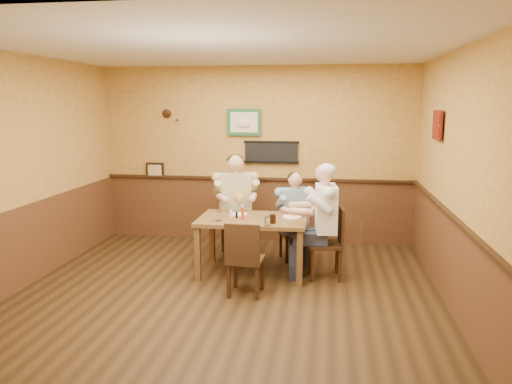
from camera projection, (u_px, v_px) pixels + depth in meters
room at (239, 150)px, 5.66m from camera, size 5.02×5.03×2.81m
dining_table at (253, 225)px, 6.48m from camera, size 1.40×0.90×0.75m
chair_back_left at (235, 224)px, 7.33m from camera, size 0.54×0.54×0.94m
chair_back_right at (294, 232)px, 7.12m from camera, size 0.48×0.48×0.80m
chair_right_end at (325, 243)px, 6.35m from camera, size 0.47×0.47×0.93m
chair_near_side at (246, 258)px, 5.80m from camera, size 0.43×0.43×0.89m
diner_tan_shirt at (235, 210)px, 7.30m from camera, size 0.77×0.77×1.34m
diner_blue_polo at (294, 221)px, 7.09m from camera, size 0.69×0.69×1.14m
diner_white_elder at (326, 227)px, 6.32m from camera, size 0.67×0.67×1.33m
water_glass_left at (218, 216)px, 6.30m from camera, size 0.09×0.09×0.12m
water_glass_mid at (267, 221)px, 6.05m from camera, size 0.09×0.09×0.11m
cola_tumbler at (273, 219)px, 6.16m from camera, size 0.09×0.09×0.11m
hot_sauce_bottle at (242, 213)px, 6.38m from camera, size 0.05×0.05×0.17m
salt_shaker at (231, 214)px, 6.48m from camera, size 0.04×0.04×0.09m
pepper_shaker at (237, 215)px, 6.45m from camera, size 0.04×0.04×0.08m
plate_far_left at (239, 214)px, 6.64m from camera, size 0.27×0.27×0.02m
plate_far_right at (292, 217)px, 6.49m from camera, size 0.31×0.31×0.02m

